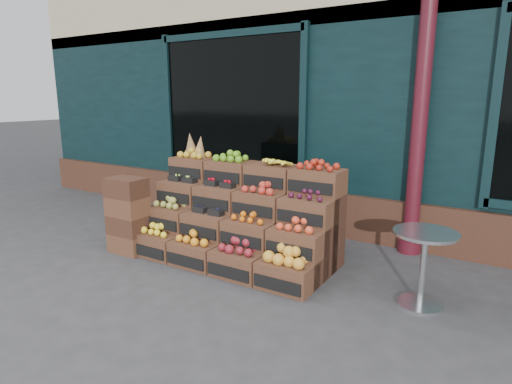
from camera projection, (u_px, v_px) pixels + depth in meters
The scene contains 6 objects.
ground at pixel (235, 290), 4.26m from camera, with size 60.00×60.00×0.00m, color #38383A.
shop_facade at pixel (392, 68), 7.94m from camera, with size 12.00×6.24×4.80m.
crate_display at pixel (240, 222), 5.05m from camera, with size 2.31×1.15×1.44m.
spare_crates at pixel (128, 215), 5.23m from camera, with size 0.48×0.34×0.93m.
bistro_table at pixel (424, 260), 3.86m from camera, with size 0.57×0.57×0.72m.
shopkeeper at pixel (233, 144), 7.14m from camera, with size 0.80×0.53×2.20m, color #1F6D28.
Camera 1 is at (2.28, -3.22, 1.90)m, focal length 30.00 mm.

